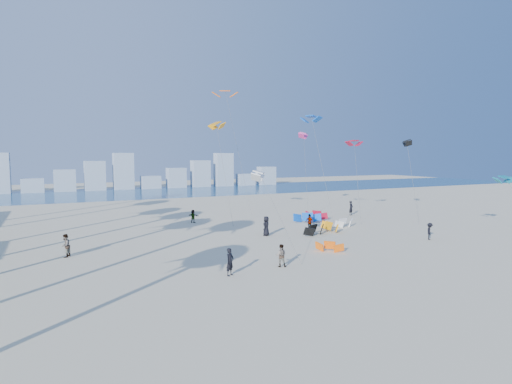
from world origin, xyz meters
name	(u,v)px	position (x,y,z in m)	size (l,w,h in m)	color
ground	(334,297)	(0.00, 0.00, 0.00)	(220.00, 220.00, 0.00)	beige
ocean	(125,193)	(0.00, 72.00, 0.01)	(220.00, 220.00, 0.00)	navy
kitesurfer_near	(230,262)	(-3.62, 6.40, 0.91)	(0.66, 0.43, 1.82)	black
kitesurfer_mid	(281,255)	(0.46, 6.85, 0.81)	(0.78, 0.61, 1.61)	gray
kitesurfers_far	(264,225)	(5.28, 18.79, 0.87)	(35.48, 20.62, 1.92)	black
grounded_kites	(320,224)	(12.19, 18.93, 0.47)	(11.44, 17.94, 1.06)	#FF640D
flying_kites	(304,128)	(12.98, 23.58, 11.00)	(28.56, 31.93, 16.85)	white
distant_skyline	(112,176)	(-1.19, 82.00, 3.09)	(85.00, 3.00, 8.40)	#9EADBF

